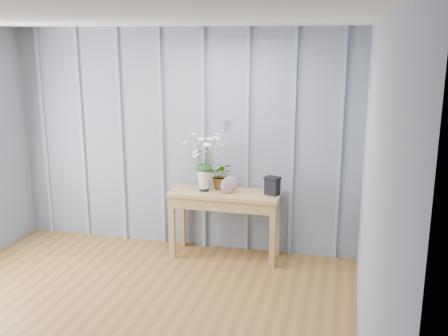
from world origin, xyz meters
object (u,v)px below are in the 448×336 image
(felt_disc_vessel, at_px, (229,185))
(carved_box, at_px, (272,186))
(daisy_vase, at_px, (204,154))
(sideboard, at_px, (225,202))

(felt_disc_vessel, height_order, carved_box, carved_box)
(daisy_vase, distance_m, carved_box, 0.81)
(sideboard, relative_size, carved_box, 6.13)
(carved_box, bearing_deg, felt_disc_vessel, -169.96)
(sideboard, distance_m, carved_box, 0.56)
(sideboard, bearing_deg, felt_disc_vessel, -47.37)
(daisy_vase, bearing_deg, sideboard, 3.62)
(sideboard, distance_m, daisy_vase, 0.58)
(daisy_vase, relative_size, felt_disc_vessel, 3.43)
(felt_disc_vessel, bearing_deg, daisy_vase, 137.56)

